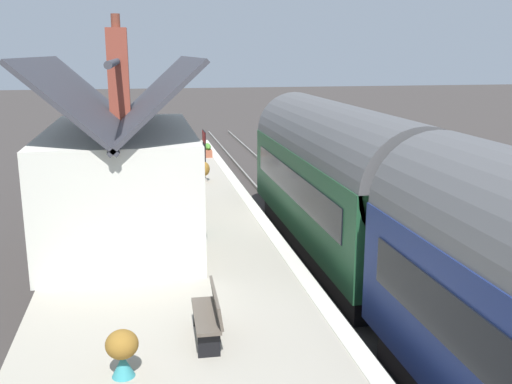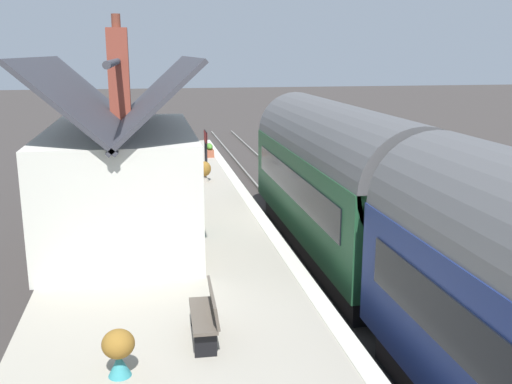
{
  "view_description": "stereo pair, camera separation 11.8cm",
  "coord_description": "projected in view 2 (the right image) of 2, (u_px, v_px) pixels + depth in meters",
  "views": [
    {
      "loc": [
        -15.83,
        4.47,
        5.72
      ],
      "look_at": [
        -0.57,
        1.5,
        1.97
      ],
      "focal_mm": 40.95,
      "sensor_mm": 36.0,
      "label": 1
    },
    {
      "loc": [
        -15.86,
        4.35,
        5.72
      ],
      "look_at": [
        -0.57,
        1.5,
        1.97
      ],
      "focal_mm": 40.95,
      "sensor_mm": 36.0,
      "label": 2
    }
  ],
  "objects": [
    {
      "name": "planter_under_sign",
      "position": [
        119.0,
        350.0,
        8.69
      ],
      "size": [
        0.49,
        0.49,
        0.74
      ],
      "color": "teal",
      "rests_on": "platform"
    },
    {
      "name": "train",
      "position": [
        412.0,
        227.0,
        11.94
      ],
      "size": [
        19.78,
        2.73,
        4.32
      ],
      "color": "black",
      "rests_on": "ground"
    },
    {
      "name": "station_building",
      "position": [
        122.0,
        177.0,
        15.1
      ],
      "size": [
        7.21,
        3.87,
        5.73
      ],
      "color": "silver",
      "rests_on": "platform"
    },
    {
      "name": "planter_bench_left",
      "position": [
        189.0,
        147.0,
        26.92
      ],
      "size": [
        0.53,
        0.53,
        0.85
      ],
      "color": "gray",
      "rests_on": "platform"
    },
    {
      "name": "rail_near",
      "position": [
        354.0,
        245.0,
        17.54
      ],
      "size": [
        52.0,
        0.08,
        0.14
      ],
      "primitive_type": "cube",
      "color": "gray",
      "rests_on": "ground"
    },
    {
      "name": "planter_corner_building",
      "position": [
        205.0,
        171.0,
        21.88
      ],
      "size": [
        0.47,
        0.47,
        0.75
      ],
      "color": "gray",
      "rests_on": "platform"
    },
    {
      "name": "planter_by_door",
      "position": [
        210.0,
        150.0,
        27.21
      ],
      "size": [
        1.01,
        0.32,
        0.59
      ],
      "color": "#9E5138",
      "rests_on": "platform"
    },
    {
      "name": "rail_far",
      "position": [
        308.0,
        247.0,
        17.29
      ],
      "size": [
        52.0,
        0.08,
        0.14
      ],
      "primitive_type": "cube",
      "color": "gray",
      "rests_on": "ground"
    },
    {
      "name": "bench_near_building",
      "position": [
        168.0,
        149.0,
        26.34
      ],
      "size": [
        1.41,
        0.46,
        0.88
      ],
      "color": "brown",
      "rests_on": "platform"
    },
    {
      "name": "ground_plane",
      "position": [
        302.0,
        250.0,
        17.27
      ],
      "size": [
        160.0,
        160.0,
        0.0
      ],
      "primitive_type": "plane",
      "color": "#383330"
    },
    {
      "name": "bench_mid_platform",
      "position": [
        174.0,
        169.0,
        21.82
      ],
      "size": [
        1.42,
        0.49,
        0.88
      ],
      "color": "brown",
      "rests_on": "platform"
    },
    {
      "name": "platform_edge_coping",
      "position": [
        263.0,
        220.0,
        16.83
      ],
      "size": [
        32.0,
        0.36,
        0.02
      ],
      "primitive_type": "cube",
      "color": "beige",
      "rests_on": "platform"
    },
    {
      "name": "bench_platform_end",
      "position": [
        207.0,
        314.0,
        9.77
      ],
      "size": [
        1.41,
        0.47,
        0.88
      ],
      "color": "brown",
      "rests_on": "platform"
    },
    {
      "name": "platform",
      "position": [
        169.0,
        242.0,
        16.46
      ],
      "size": [
        32.0,
        5.78,
        0.97
      ],
      "primitive_type": "cube",
      "color": "#A39B8C",
      "rests_on": "ground"
    },
    {
      "name": "planter_edge_far",
      "position": [
        120.0,
        156.0,
        25.55
      ],
      "size": [
        0.39,
        0.39,
        0.64
      ],
      "color": "teal",
      "rests_on": "platform"
    },
    {
      "name": "station_sign_board",
      "position": [
        206.0,
        140.0,
        24.16
      ],
      "size": [
        0.96,
        0.06,
        1.57
      ],
      "color": "black",
      "rests_on": "platform"
    }
  ]
}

